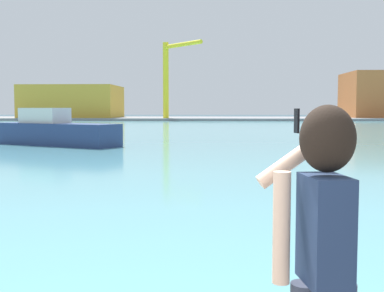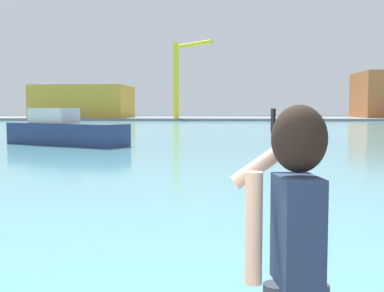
{
  "view_description": "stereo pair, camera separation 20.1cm",
  "coord_description": "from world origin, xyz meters",
  "px_view_note": "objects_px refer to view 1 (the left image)",
  "views": [
    {
      "loc": [
        0.47,
        -1.86,
        2.17
      ],
      "look_at": [
        0.09,
        6.88,
        1.51
      ],
      "focal_mm": 46.41,
      "sensor_mm": 36.0,
      "label": 1
    },
    {
      "loc": [
        0.67,
        -1.85,
        2.17
      ],
      "look_at": [
        0.09,
        6.88,
        1.51
      ],
      "focal_mm": 46.41,
      "sensor_mm": 36.0,
      "label": 2
    }
  ],
  "objects_px": {
    "person_photographer": "(322,237)",
    "port_crane": "(170,71)",
    "warehouse_left": "(73,102)",
    "boat_moored": "(55,131)"
  },
  "relations": [
    {
      "from": "warehouse_left",
      "to": "port_crane",
      "type": "height_order",
      "value": "port_crane"
    },
    {
      "from": "person_photographer",
      "to": "boat_moored",
      "type": "distance_m",
      "value": 27.85
    },
    {
      "from": "person_photographer",
      "to": "warehouse_left",
      "type": "xyz_separation_m",
      "value": [
        -27.34,
        91.16,
        1.9
      ]
    },
    {
      "from": "boat_moored",
      "to": "port_crane",
      "type": "bearing_deg",
      "value": 115.88
    },
    {
      "from": "warehouse_left",
      "to": "port_crane",
      "type": "xyz_separation_m",
      "value": [
        19.25,
        -7.71,
        5.08
      ]
    },
    {
      "from": "boat_moored",
      "to": "warehouse_left",
      "type": "bearing_deg",
      "value": 132.67
    },
    {
      "from": "warehouse_left",
      "to": "port_crane",
      "type": "relative_size",
      "value": 1.31
    },
    {
      "from": "port_crane",
      "to": "warehouse_left",
      "type": "bearing_deg",
      "value": 158.17
    },
    {
      "from": "person_photographer",
      "to": "port_crane",
      "type": "height_order",
      "value": "port_crane"
    },
    {
      "from": "boat_moored",
      "to": "warehouse_left",
      "type": "xyz_separation_m",
      "value": [
        -17.54,
        65.1,
        2.59
      ]
    }
  ]
}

